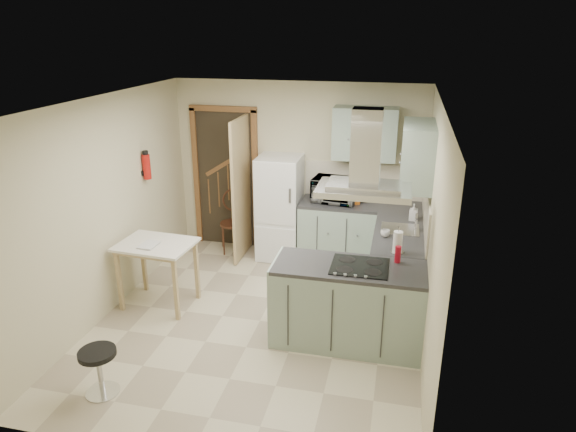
% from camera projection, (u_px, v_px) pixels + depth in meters
% --- Properties ---
extents(floor, '(4.20, 4.20, 0.00)m').
position_uv_depth(floor, '(260.00, 321.00, 5.93)').
color(floor, beige).
rests_on(floor, ground).
extents(ceiling, '(4.20, 4.20, 0.00)m').
position_uv_depth(ceiling, '(255.00, 102.00, 5.06)').
color(ceiling, silver).
rests_on(ceiling, back_wall).
extents(back_wall, '(3.60, 0.00, 3.60)m').
position_uv_depth(back_wall, '(298.00, 170.00, 7.41)').
color(back_wall, beige).
rests_on(back_wall, floor).
extents(left_wall, '(0.00, 4.20, 4.20)m').
position_uv_depth(left_wall, '(107.00, 207.00, 5.87)').
color(left_wall, beige).
rests_on(left_wall, floor).
extents(right_wall, '(0.00, 4.20, 4.20)m').
position_uv_depth(right_wall, '(431.00, 234.00, 5.12)').
color(right_wall, beige).
rests_on(right_wall, floor).
extents(doorway, '(1.10, 0.12, 2.10)m').
position_uv_depth(doorway, '(226.00, 179.00, 7.69)').
color(doorway, brown).
rests_on(doorway, floor).
extents(fridge, '(0.60, 0.60, 1.50)m').
position_uv_depth(fridge, '(280.00, 208.00, 7.36)').
color(fridge, white).
rests_on(fridge, floor).
extents(counter_back, '(1.08, 0.60, 0.90)m').
position_uv_depth(counter_back, '(339.00, 232.00, 7.28)').
color(counter_back, '#9EB2A0').
rests_on(counter_back, floor).
extents(counter_right, '(0.60, 1.95, 0.90)m').
position_uv_depth(counter_right, '(398.00, 257.00, 6.49)').
color(counter_right, '#9EB2A0').
rests_on(counter_right, floor).
extents(splashback, '(1.68, 0.02, 0.50)m').
position_uv_depth(splashback, '(364.00, 181.00, 7.24)').
color(splashback, beige).
rests_on(splashback, counter_back).
extents(wall_cabinet_back, '(0.85, 0.35, 0.70)m').
position_uv_depth(wall_cabinet_back, '(365.00, 134.00, 6.85)').
color(wall_cabinet_back, '#9EB2A0').
rests_on(wall_cabinet_back, back_wall).
extents(wall_cabinet_right, '(0.35, 0.90, 0.70)m').
position_uv_depth(wall_cabinet_right, '(418.00, 155.00, 5.72)').
color(wall_cabinet_right, '#9EB2A0').
rests_on(wall_cabinet_right, right_wall).
extents(peninsula, '(1.55, 0.65, 0.90)m').
position_uv_depth(peninsula, '(348.00, 304.00, 5.40)').
color(peninsula, '#9EB2A0').
rests_on(peninsula, floor).
extents(hob, '(0.58, 0.50, 0.01)m').
position_uv_depth(hob, '(360.00, 266.00, 5.22)').
color(hob, black).
rests_on(hob, peninsula).
extents(extractor_hood, '(0.90, 0.55, 0.10)m').
position_uv_depth(extractor_hood, '(364.00, 190.00, 4.93)').
color(extractor_hood, silver).
rests_on(extractor_hood, ceiling).
extents(sink, '(0.45, 0.40, 0.01)m').
position_uv_depth(sink, '(400.00, 229.00, 6.17)').
color(sink, silver).
rests_on(sink, counter_right).
extents(fire_extinguisher, '(0.10, 0.10, 0.32)m').
position_uv_depth(fire_extinguisher, '(147.00, 167.00, 6.59)').
color(fire_extinguisher, '#B2140F').
rests_on(fire_extinguisher, left_wall).
extents(drop_leaf_table, '(0.90, 0.70, 0.81)m').
position_uv_depth(drop_leaf_table, '(159.00, 274.00, 6.16)').
color(drop_leaf_table, tan).
rests_on(drop_leaf_table, floor).
extents(bentwood_chair, '(0.50, 0.50, 0.86)m').
position_uv_depth(bentwood_chair, '(233.00, 224.00, 7.65)').
color(bentwood_chair, '#552A1C').
rests_on(bentwood_chair, floor).
extents(stool, '(0.44, 0.44, 0.46)m').
position_uv_depth(stool, '(100.00, 372.00, 4.70)').
color(stool, black).
rests_on(stool, floor).
extents(microwave, '(0.65, 0.48, 0.33)m').
position_uv_depth(microwave, '(335.00, 190.00, 7.10)').
color(microwave, black).
rests_on(microwave, counter_back).
extents(kettle, '(0.20, 0.20, 0.24)m').
position_uv_depth(kettle, '(362.00, 193.00, 7.13)').
color(kettle, white).
rests_on(kettle, counter_back).
extents(cereal_box, '(0.12, 0.21, 0.30)m').
position_uv_depth(cereal_box, '(356.00, 192.00, 7.07)').
color(cereal_box, '#C75F17').
rests_on(cereal_box, counter_back).
extents(soap_bottle, '(0.11, 0.11, 0.21)m').
position_uv_depth(soap_bottle, '(414.00, 212.00, 6.44)').
color(soap_bottle, '#B0AFBB').
rests_on(soap_bottle, counter_right).
extents(paper_towel, '(0.13, 0.13, 0.25)m').
position_uv_depth(paper_towel, '(398.00, 242.00, 5.50)').
color(paper_towel, white).
rests_on(paper_towel, counter_right).
extents(cup, '(0.14, 0.14, 0.08)m').
position_uv_depth(cup, '(385.00, 233.00, 5.95)').
color(cup, silver).
rests_on(cup, counter_right).
extents(red_bottle, '(0.08, 0.08, 0.18)m').
position_uv_depth(red_bottle, '(398.00, 254.00, 5.29)').
color(red_bottle, '#A40E20').
rests_on(red_bottle, peninsula).
extents(book, '(0.20, 0.26, 0.11)m').
position_uv_depth(book, '(141.00, 240.00, 5.95)').
color(book, '#9F354C').
rests_on(book, drop_leaf_table).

